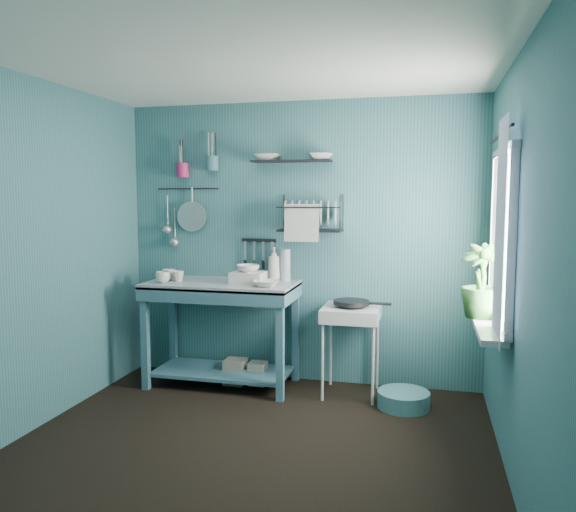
% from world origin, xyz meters
% --- Properties ---
extents(floor, '(3.20, 3.20, 0.00)m').
position_xyz_m(floor, '(0.00, 0.00, 0.00)').
color(floor, black).
rests_on(floor, ground).
extents(ceiling, '(3.20, 3.20, 0.00)m').
position_xyz_m(ceiling, '(0.00, 0.00, 2.50)').
color(ceiling, silver).
rests_on(ceiling, ground).
extents(wall_back, '(3.20, 0.00, 3.20)m').
position_xyz_m(wall_back, '(0.00, 1.50, 1.25)').
color(wall_back, '#326267').
rests_on(wall_back, ground).
extents(wall_front, '(3.20, 0.00, 3.20)m').
position_xyz_m(wall_front, '(0.00, -1.50, 1.25)').
color(wall_front, '#326267').
rests_on(wall_front, ground).
extents(wall_left, '(0.00, 3.00, 3.00)m').
position_xyz_m(wall_left, '(-1.60, 0.00, 1.25)').
color(wall_left, '#326267').
rests_on(wall_left, ground).
extents(wall_right, '(0.00, 3.00, 3.00)m').
position_xyz_m(wall_right, '(1.60, 0.00, 1.25)').
color(wall_right, '#326267').
rests_on(wall_right, ground).
extents(work_counter, '(1.32, 0.70, 0.92)m').
position_xyz_m(work_counter, '(-0.63, 1.18, 0.46)').
color(work_counter, '#386576').
rests_on(work_counter, floor).
extents(mug_left, '(0.12, 0.12, 0.10)m').
position_xyz_m(mug_left, '(-1.11, 1.02, 0.97)').
color(mug_left, silver).
rests_on(mug_left, work_counter).
extents(mug_mid, '(0.14, 0.14, 0.09)m').
position_xyz_m(mug_mid, '(-1.01, 1.12, 0.97)').
color(mug_mid, silver).
rests_on(mug_mid, work_counter).
extents(mug_right, '(0.17, 0.17, 0.10)m').
position_xyz_m(mug_right, '(-1.13, 1.18, 0.97)').
color(mug_right, silver).
rests_on(mug_right, work_counter).
extents(wash_tub, '(0.28, 0.22, 0.10)m').
position_xyz_m(wash_tub, '(-0.38, 1.16, 0.97)').
color(wash_tub, beige).
rests_on(wash_tub, work_counter).
extents(tub_bowl, '(0.20, 0.19, 0.06)m').
position_xyz_m(tub_bowl, '(-0.38, 1.16, 1.05)').
color(tub_bowl, silver).
rests_on(tub_bowl, wash_tub).
extents(soap_bottle, '(0.11, 0.12, 0.30)m').
position_xyz_m(soap_bottle, '(-0.21, 1.38, 1.07)').
color(soap_bottle, beige).
rests_on(soap_bottle, work_counter).
extents(water_bottle, '(0.09, 0.09, 0.28)m').
position_xyz_m(water_bottle, '(-0.11, 1.40, 1.06)').
color(water_bottle, '#A9B6BC').
rests_on(water_bottle, work_counter).
extents(counter_bowl, '(0.22, 0.22, 0.05)m').
position_xyz_m(counter_bowl, '(-0.18, 1.03, 0.95)').
color(counter_bowl, silver).
rests_on(counter_bowl, work_counter).
extents(hotplate_stand, '(0.55, 0.55, 0.75)m').
position_xyz_m(hotplate_stand, '(0.51, 1.21, 0.37)').
color(hotplate_stand, beige).
rests_on(hotplate_stand, floor).
extents(frying_pan, '(0.30, 0.30, 0.03)m').
position_xyz_m(frying_pan, '(0.51, 1.21, 0.79)').
color(frying_pan, black).
rests_on(frying_pan, hotplate_stand).
extents(knife_strip, '(0.32, 0.02, 0.03)m').
position_xyz_m(knife_strip, '(-0.38, 1.47, 1.27)').
color(knife_strip, black).
rests_on(knife_strip, wall_back).
extents(dish_rack, '(0.58, 0.32, 0.32)m').
position_xyz_m(dish_rack, '(0.12, 1.37, 1.52)').
color(dish_rack, black).
rests_on(dish_rack, wall_back).
extents(upper_shelf, '(0.70, 0.20, 0.02)m').
position_xyz_m(upper_shelf, '(-0.05, 1.40, 1.97)').
color(upper_shelf, black).
rests_on(upper_shelf, wall_back).
extents(shelf_bowl_left, '(0.23, 0.23, 0.06)m').
position_xyz_m(shelf_bowl_left, '(-0.27, 1.40, 2.07)').
color(shelf_bowl_left, silver).
rests_on(shelf_bowl_left, upper_shelf).
extents(shelf_bowl_right, '(0.25, 0.25, 0.05)m').
position_xyz_m(shelf_bowl_right, '(0.20, 1.40, 2.03)').
color(shelf_bowl_right, silver).
rests_on(shelf_bowl_right, upper_shelf).
extents(utensil_cup_magenta, '(0.11, 0.11, 0.13)m').
position_xyz_m(utensil_cup_magenta, '(-1.09, 1.42, 1.91)').
color(utensil_cup_magenta, '#B12059').
rests_on(utensil_cup_magenta, wall_back).
extents(utensil_cup_teal, '(0.11, 0.11, 0.13)m').
position_xyz_m(utensil_cup_teal, '(-0.79, 1.42, 1.96)').
color(utensil_cup_teal, '#386775').
rests_on(utensil_cup_teal, wall_back).
extents(colander, '(0.28, 0.03, 0.28)m').
position_xyz_m(colander, '(-1.02, 1.45, 1.48)').
color(colander, '#ABADB4').
rests_on(colander, wall_back).
extents(ladle_outer, '(0.01, 0.01, 0.30)m').
position_xyz_m(ladle_outer, '(-1.27, 1.46, 1.53)').
color(ladle_outer, '#ABADB4').
rests_on(ladle_outer, wall_back).
extents(ladle_inner, '(0.01, 0.01, 0.30)m').
position_xyz_m(ladle_inner, '(-1.19, 1.46, 1.41)').
color(ladle_inner, '#ABADB4').
rests_on(ladle_inner, wall_back).
extents(hook_rail, '(0.60, 0.01, 0.01)m').
position_xyz_m(hook_rail, '(-1.06, 1.47, 1.74)').
color(hook_rail, black).
rests_on(hook_rail, wall_back).
extents(window_glass, '(0.00, 1.10, 1.10)m').
position_xyz_m(window_glass, '(1.59, 0.45, 1.40)').
color(window_glass, white).
rests_on(window_glass, wall_right).
extents(windowsill, '(0.16, 0.95, 0.04)m').
position_xyz_m(windowsill, '(1.50, 0.45, 0.81)').
color(windowsill, beige).
rests_on(windowsill, wall_right).
extents(curtain, '(0.00, 1.35, 1.35)m').
position_xyz_m(curtain, '(1.52, 0.15, 1.45)').
color(curtain, white).
rests_on(curtain, wall_right).
extents(curtain_rod, '(0.02, 1.05, 0.02)m').
position_xyz_m(curtain_rod, '(1.54, 0.45, 2.05)').
color(curtain_rod, black).
rests_on(curtain_rod, wall_right).
extents(potted_plant, '(0.35, 0.35, 0.51)m').
position_xyz_m(potted_plant, '(1.47, 0.64, 1.09)').
color(potted_plant, '#2F6629').
rests_on(potted_plant, windowsill).
extents(storage_tin_large, '(0.18, 0.18, 0.22)m').
position_xyz_m(storage_tin_large, '(-0.53, 1.23, 0.11)').
color(storage_tin_large, gray).
rests_on(storage_tin_large, floor).
extents(storage_tin_small, '(0.15, 0.15, 0.20)m').
position_xyz_m(storage_tin_small, '(-0.33, 1.26, 0.10)').
color(storage_tin_small, gray).
rests_on(storage_tin_small, floor).
extents(floor_basin, '(0.41, 0.41, 0.13)m').
position_xyz_m(floor_basin, '(0.95, 1.00, 0.07)').
color(floor_basin, teal).
rests_on(floor_basin, floor).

